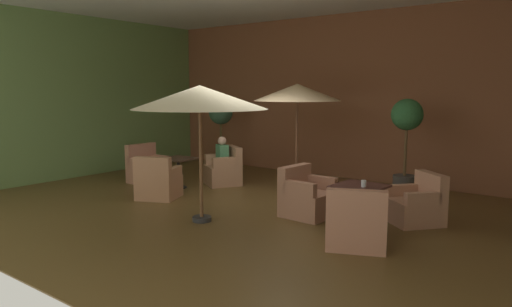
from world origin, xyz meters
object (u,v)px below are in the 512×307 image
(cafe_table_front_left, at_px, (359,195))
(armchair_front_left_east, at_px, (416,205))
(armchair_front_right_north, at_px, (148,169))
(armchair_front_right_south, at_px, (224,170))
(armchair_front_right_east, at_px, (158,183))
(armchair_front_left_north, at_px, (357,225))
(patio_umbrella_center_beige, at_px, (297,93))
(potted_tree_mid_left, at_px, (406,133))
(potted_tree_left_corner, at_px, (221,125))
(cafe_table_front_right, at_px, (178,165))
(patio_umbrella_tall_red, at_px, (200,98))
(armchair_front_left_south, at_px, (307,198))
(iced_drink_cup, at_px, (364,184))
(patron_blue_shirt, at_px, (222,153))

(cafe_table_front_left, relative_size, armchair_front_left_east, 0.74)
(armchair_front_right_north, relative_size, armchair_front_right_south, 0.88)
(armchair_front_right_north, relative_size, armchair_front_right_east, 0.92)
(armchair_front_left_north, height_order, armchair_front_right_east, armchair_front_right_east)
(patio_umbrella_center_beige, distance_m, potted_tree_mid_left, 2.45)
(armchair_front_left_north, distance_m, potted_tree_left_corner, 6.87)
(patio_umbrella_center_beige, distance_m, potted_tree_left_corner, 3.19)
(armchair_front_left_north, height_order, cafe_table_front_right, armchair_front_left_north)
(patio_umbrella_tall_red, bearing_deg, armchair_front_right_south, 124.05)
(patio_umbrella_tall_red, distance_m, potted_tree_mid_left, 4.49)
(cafe_table_front_right, height_order, armchair_front_right_south, armchair_front_right_south)
(armchair_front_left_north, relative_size, armchair_front_left_south, 1.19)
(armchair_front_right_north, bearing_deg, patio_umbrella_tall_red, -26.24)
(cafe_table_front_left, distance_m, iced_drink_cup, 0.25)
(cafe_table_front_left, bearing_deg, patio_umbrella_tall_red, -149.98)
(armchair_front_right_east, bearing_deg, armchair_front_right_north, 146.72)
(armchair_front_left_east, xyz_separation_m, armchair_front_right_north, (-6.29, -0.42, 0.02))
(patio_umbrella_tall_red, height_order, potted_tree_mid_left, patio_umbrella_tall_red)
(potted_tree_mid_left, bearing_deg, patio_umbrella_tall_red, -117.60)
(patio_umbrella_tall_red, height_order, potted_tree_left_corner, patio_umbrella_tall_red)
(cafe_table_front_right, bearing_deg, armchair_front_left_east, 4.75)
(patron_blue_shirt, bearing_deg, patio_umbrella_center_beige, 22.32)
(armchair_front_left_east, height_order, patron_blue_shirt, patron_blue_shirt)
(patio_umbrella_center_beige, bearing_deg, potted_tree_left_corner, 164.57)
(armchair_front_right_east, xyz_separation_m, potted_tree_left_corner, (-1.24, 3.34, 0.93))
(cafe_table_front_left, relative_size, armchair_front_left_south, 0.92)
(armchair_front_left_east, relative_size, patio_umbrella_center_beige, 0.46)
(cafe_table_front_right, xyz_separation_m, iced_drink_cup, (4.65, -0.42, 0.21))
(cafe_table_front_left, bearing_deg, patron_blue_shirt, 162.96)
(cafe_table_front_left, bearing_deg, iced_drink_cup, -36.85)
(cafe_table_front_left, bearing_deg, armchair_front_right_east, -171.18)
(cafe_table_front_left, distance_m, armchair_front_left_south, 1.04)
(armchair_front_right_north, xyz_separation_m, patio_umbrella_tall_red, (3.37, -1.66, 1.74))
(armchair_front_right_north, bearing_deg, armchair_front_left_east, 3.81)
(cafe_table_front_left, distance_m, potted_tree_left_corner, 6.04)
(potted_tree_left_corner, distance_m, iced_drink_cup, 6.13)
(armchair_front_left_north, xyz_separation_m, patio_umbrella_center_beige, (-2.79, 2.83, 1.80))
(armchair_front_left_north, xyz_separation_m, armchair_front_left_east, (0.27, 1.72, -0.02))
(potted_tree_left_corner, bearing_deg, cafe_table_front_right, -71.28)
(potted_tree_left_corner, bearing_deg, iced_drink_cup, -27.04)
(iced_drink_cup, bearing_deg, armchair_front_left_east, 56.38)
(armchair_front_right_south, bearing_deg, potted_tree_mid_left, 19.73)
(armchair_front_right_east, bearing_deg, armchair_front_left_south, 12.76)
(cafe_table_front_right, xyz_separation_m, potted_tree_mid_left, (4.34, 2.27, 0.78))
(armchair_front_right_east, distance_m, potted_tree_left_corner, 3.69)
(armchair_front_left_north, height_order, armchair_front_left_east, armchair_front_left_north)
(patron_blue_shirt, bearing_deg, potted_tree_left_corner, 132.19)
(armchair_front_left_east, relative_size, armchair_front_left_south, 1.23)
(patio_umbrella_tall_red, bearing_deg, armchair_front_left_north, 7.80)
(armchair_front_left_east, relative_size, patio_umbrella_tall_red, 0.47)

